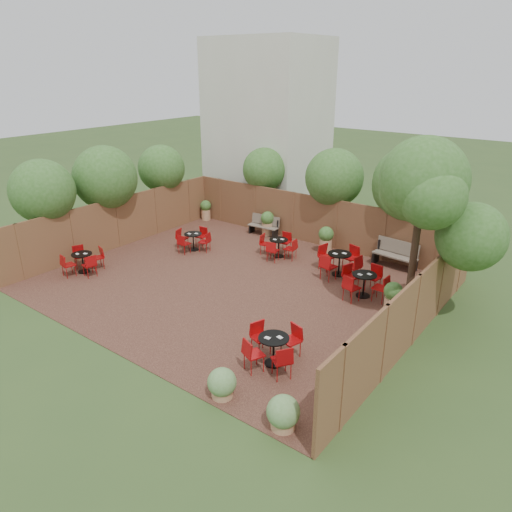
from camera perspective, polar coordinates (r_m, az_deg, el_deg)
The scene contains 13 objects.
ground at distance 16.05m, azimuth -2.49°, elevation -3.45°, with size 80.00×80.00×0.00m, color #354F23.
courtyard_paving at distance 16.05m, azimuth -2.50°, elevation -3.41°, with size 12.00×10.00×0.02m, color #381E16.
fence_back at distance 19.52m, azimuth 6.86°, elevation 4.26°, with size 12.00×0.08×2.00m, color #55321F.
fence_left at distance 19.81m, azimuth -16.08°, elevation 3.81°, with size 0.08×10.00×2.00m, color #55321F.
fence_right at distance 13.00m, azimuth 18.41°, elevation -6.14°, with size 0.08×10.00×2.00m, color #55321F.
neighbour_building at distance 23.76m, azimuth 1.38°, elevation 14.98°, with size 5.00×4.00×8.00m, color beige.
overhang_foliage at distance 18.24m, azimuth -0.51°, elevation 8.73°, with size 15.37×10.82×2.78m.
courtyard_tree at distance 13.24m, azimuth 19.17°, elevation 7.78°, with size 2.53×2.43×5.20m.
park_bench_left at distance 20.52m, azimuth 0.98°, elevation 3.70°, with size 1.39×0.53×0.84m.
park_bench_right at distance 17.89m, azimuth 16.30°, elevation 0.24°, with size 1.63×0.65×0.98m.
bistro_tables at distance 15.98m, azimuth 0.89°, elevation -1.79°, with size 10.21×7.38×0.92m.
planters at distance 18.72m, azimuth 4.39°, elevation 2.18°, with size 11.12×4.03×1.06m.
low_shrubs at distance 10.68m, azimuth 3.50°, elevation -15.69°, with size 2.86×3.01×0.74m.
Camera 1 is at (9.31, -11.12, 6.87)m, focal length 33.64 mm.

